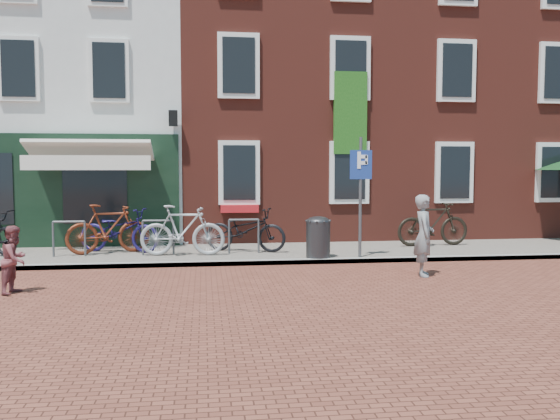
{
  "coord_description": "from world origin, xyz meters",
  "views": [
    {
      "loc": [
        -0.43,
        -12.51,
        2.13
      ],
      "look_at": [
        1.34,
        0.96,
        1.14
      ],
      "focal_mm": 37.29,
      "sensor_mm": 36.0,
      "label": 1
    }
  ],
  "objects": [
    {
      "name": "building_brick_right",
      "position": [
        8.0,
        7.0,
        5.0
      ],
      "size": [
        6.0,
        8.0,
        10.0
      ],
      "primitive_type": "cube",
      "color": "maroon",
      "rests_on": "ground"
    },
    {
      "name": "bicycle_4",
      "position": [
        0.56,
        1.5,
        0.63
      ],
      "size": [
        2.13,
        1.39,
        1.06
      ],
      "primitive_type": "imported",
      "rotation": [
        0.0,
        0.0,
        1.2
      ],
      "color": "black",
      "rests_on": "sidewalk"
    },
    {
      "name": "woman",
      "position": [
        3.85,
        -1.64,
        0.8
      ],
      "size": [
        0.53,
        0.67,
        1.61
      ],
      "primitive_type": "imported",
      "rotation": [
        0.0,
        0.0,
        1.3
      ],
      "color": "gray",
      "rests_on": "ground"
    },
    {
      "name": "bicycle_1",
      "position": [
        -2.68,
        1.57,
        0.69
      ],
      "size": [
        2.03,
        1.11,
        1.17
      ],
      "primitive_type": "imported",
      "rotation": [
        0.0,
        0.0,
        1.87
      ],
      "color": "maroon",
      "rests_on": "sidewalk"
    },
    {
      "name": "litter_bin",
      "position": [
        2.12,
        0.3,
        0.62
      ],
      "size": [
        0.54,
        0.54,
        1.0
      ],
      "color": "#2F2E30",
      "rests_on": "sidewalk"
    },
    {
      "name": "bicycle_3",
      "position": [
        -0.93,
        1.01,
        0.69
      ],
      "size": [
        1.99,
        0.71,
        1.17
      ],
      "primitive_type": "imported",
      "rotation": [
        0.0,
        0.0,
        1.49
      ],
      "color": "#99999B",
      "rests_on": "sidewalk"
    },
    {
      "name": "bicycle_5",
      "position": [
        5.47,
        1.87,
        0.69
      ],
      "size": [
        1.99,
        0.68,
        1.17
      ],
      "primitive_type": "imported",
      "rotation": [
        0.0,
        0.0,
        1.64
      ],
      "color": "black",
      "rests_on": "sidewalk"
    },
    {
      "name": "sidewalk",
      "position": [
        1.0,
        1.5,
        0.05
      ],
      "size": [
        24.0,
        3.0,
        0.1
      ],
      "primitive_type": "cube",
      "color": "slate",
      "rests_on": "ground"
    },
    {
      "name": "parking_sign",
      "position": [
        3.07,
        0.24,
        1.82
      ],
      "size": [
        0.5,
        0.08,
        2.72
      ],
      "color": "#4C4C4F",
      "rests_on": "sidewalk"
    },
    {
      "name": "bicycle_2",
      "position": [
        -2.46,
        1.78,
        0.63
      ],
      "size": [
        2.13,
        1.28,
        1.06
      ],
      "primitive_type": "imported",
      "rotation": [
        0.0,
        0.0,
        1.26
      ],
      "color": "#1A134C",
      "rests_on": "sidewalk"
    },
    {
      "name": "boy",
      "position": [
        -3.63,
        -2.25,
        0.58
      ],
      "size": [
        0.55,
        0.64,
        1.16
      ],
      "primitive_type": "imported",
      "rotation": [
        0.0,
        0.0,
        1.35
      ],
      "color": "brown",
      "rests_on": "ground"
    },
    {
      "name": "building_stucco",
      "position": [
        -5.0,
        7.0,
        4.5
      ],
      "size": [
        8.0,
        8.0,
        9.0
      ],
      "primitive_type": "cube",
      "color": "silver",
      "rests_on": "ground"
    },
    {
      "name": "ground",
      "position": [
        0.0,
        0.0,
        0.0
      ],
      "size": [
        80.0,
        80.0,
        0.0
      ],
      "primitive_type": "plane",
      "color": "brown"
    },
    {
      "name": "building_brick_mid",
      "position": [
        2.0,
        7.0,
        5.0
      ],
      "size": [
        6.0,
        8.0,
        10.0
      ],
      "primitive_type": "cube",
      "color": "maroon",
      "rests_on": "ground"
    }
  ]
}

